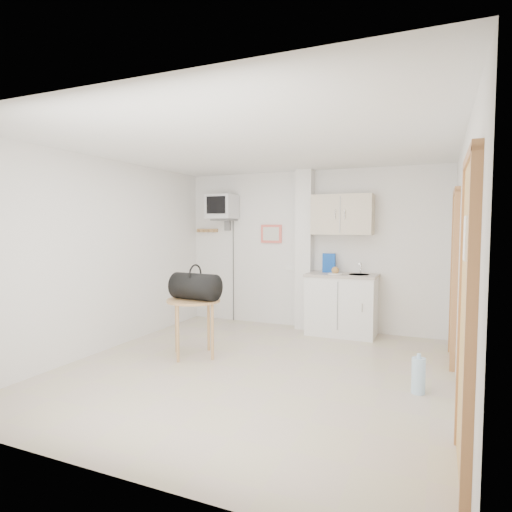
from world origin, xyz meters
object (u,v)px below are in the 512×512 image
at_px(round_table, 194,306).
at_px(crt_television, 222,208).
at_px(water_bottle, 418,375).
at_px(duffel_bag, 195,286).

bearing_deg(round_table, crt_television, 106.91).
height_order(crt_television, round_table, crt_television).
bearing_deg(water_bottle, crt_television, 147.90).
height_order(crt_television, duffel_bag, crt_television).
bearing_deg(round_table, duffel_bag, -24.31).
height_order(duffel_bag, water_bottle, duffel_bag).
height_order(round_table, water_bottle, round_table).
bearing_deg(crt_television, round_table, -73.09).
xyz_separation_m(crt_television, round_table, (0.56, -1.83, -1.31)).
distance_m(round_table, water_bottle, 2.68).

